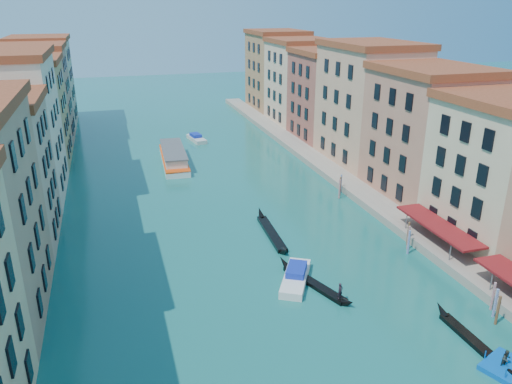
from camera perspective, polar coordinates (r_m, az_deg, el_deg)
left_bank_palazzos at (r=72.68m, az=-26.80°, el=4.91°), size 12.80×128.40×21.00m
right_bank_palazzos at (r=83.51m, az=14.65°, el=8.32°), size 12.80×128.40×21.00m
quay at (r=82.19m, az=9.27°, el=1.83°), size 4.00×140.00×1.00m
mooring_poles_right at (r=52.79m, az=23.66°, el=-10.08°), size 1.44×54.24×3.20m
vaporetto_far at (r=90.38m, az=-9.40°, el=4.04°), size 5.00×18.07×2.66m
gondola_fore at (r=51.56m, az=6.66°, el=-10.25°), size 4.63×10.76×2.23m
gondola_right at (r=47.13m, az=23.88°, el=-15.38°), size 1.09×10.56×2.11m
gondola_far at (r=61.87m, az=1.72°, el=-4.53°), size 1.67×12.98×1.84m
motorboat_mid at (r=52.04m, az=4.56°, el=-9.58°), size 5.49×7.40×1.49m
motorboat_far at (r=104.83m, az=-6.83°, el=6.14°), size 3.25×7.11×1.42m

